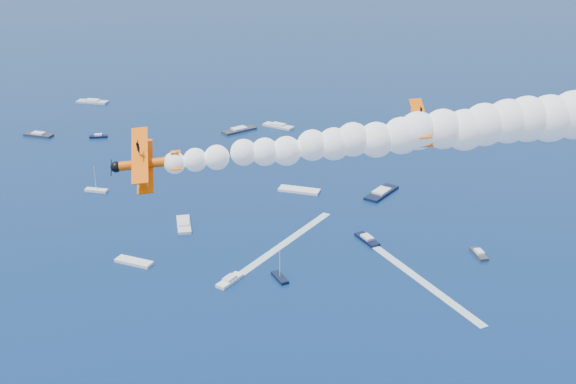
# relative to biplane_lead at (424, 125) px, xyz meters

# --- Properties ---
(biplane_lead) EXTENTS (7.65, 9.26, 7.09)m
(biplane_lead) POSITION_rel_biplane_lead_xyz_m (0.00, 0.00, 0.00)
(biplane_lead) COLOR #F15A05
(biplane_trail) EXTENTS (10.25, 12.04, 9.10)m
(biplane_trail) POSITION_rel_biplane_lead_xyz_m (-30.84, -9.61, -2.90)
(biplane_trail) COLOR #FF5D05
(smoke_trail_trail) EXTENTS (65.18, 36.77, 11.35)m
(smoke_trail_trail) POSITION_rel_biplane_lead_xyz_m (-0.33, -1.37, -0.48)
(smoke_trail_trail) COLOR white
(spectator_boats) EXTENTS (211.50, 180.34, 0.70)m
(spectator_boats) POSITION_rel_biplane_lead_xyz_m (-31.26, 82.39, -53.73)
(spectator_boats) COLOR silver
(spectator_boats) RESTS_ON ground
(boat_wakes) EXTENTS (125.77, 97.98, 0.04)m
(boat_wakes) POSITION_rel_biplane_lead_xyz_m (20.11, 84.79, -54.05)
(boat_wakes) COLOR white
(boat_wakes) RESTS_ON ground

